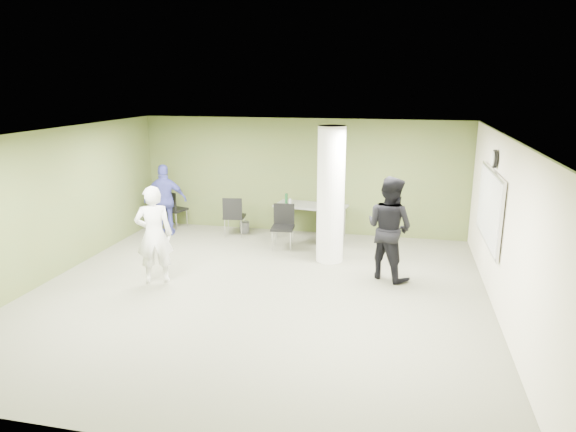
% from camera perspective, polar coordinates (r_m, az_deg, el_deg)
% --- Properties ---
extents(floor, '(8.00, 8.00, 0.00)m').
position_cam_1_polar(floor, '(9.22, -3.40, -8.54)').
color(floor, '#565644').
rests_on(floor, ground).
extents(ceiling, '(8.00, 8.00, 0.00)m').
position_cam_1_polar(ceiling, '(8.51, -3.69, 9.06)').
color(ceiling, white).
rests_on(ceiling, wall_back).
extents(wall_back, '(8.00, 2.80, 0.02)m').
position_cam_1_polar(wall_back, '(12.56, 1.51, 4.44)').
color(wall_back, '#57602D').
rests_on(wall_back, floor).
extents(wall_left, '(0.02, 8.00, 2.80)m').
position_cam_1_polar(wall_left, '(10.57, -24.88, 1.12)').
color(wall_left, '#57602D').
rests_on(wall_left, floor).
extents(wall_right_cream, '(0.02, 8.00, 2.80)m').
position_cam_1_polar(wall_right_cream, '(8.59, 23.05, -1.57)').
color(wall_right_cream, beige).
rests_on(wall_right_cream, floor).
extents(column, '(0.56, 0.56, 2.80)m').
position_cam_1_polar(column, '(10.47, 4.77, 2.32)').
color(column, silver).
rests_on(column, floor).
extents(whiteboard, '(0.05, 2.30, 1.30)m').
position_cam_1_polar(whiteboard, '(9.70, 21.46, 0.96)').
color(whiteboard, silver).
rests_on(whiteboard, wall_right_cream).
extents(wall_clock, '(0.06, 0.32, 0.32)m').
position_cam_1_polar(wall_clock, '(9.55, 21.94, 5.92)').
color(wall_clock, black).
rests_on(wall_clock, wall_right_cream).
extents(folding_table, '(1.77, 0.95, 1.05)m').
position_cam_1_polar(folding_table, '(12.21, 2.48, 1.01)').
color(folding_table, gray).
rests_on(folding_table, floor).
extents(wastebasket, '(0.24, 0.24, 0.28)m').
position_cam_1_polar(wastebasket, '(12.76, -4.86, -1.25)').
color(wastebasket, '#4C4C4C').
rests_on(wastebasket, floor).
extents(chair_back_left, '(0.60, 0.60, 0.96)m').
position_cam_1_polar(chair_back_left, '(13.33, -12.68, 1.01)').
color(chair_back_left, black).
rests_on(chair_back_left, floor).
extents(chair_back_right, '(0.54, 0.54, 0.98)m').
position_cam_1_polar(chair_back_right, '(12.37, -6.06, 0.27)').
color(chair_back_right, black).
rests_on(chair_back_right, floor).
extents(chair_table_left, '(0.54, 0.54, 0.99)m').
position_cam_1_polar(chair_table_left, '(11.48, -0.54, -0.75)').
color(chair_table_left, black).
rests_on(chair_table_left, floor).
extents(chair_table_right, '(0.52, 0.52, 1.02)m').
position_cam_1_polar(chair_table_right, '(11.69, 4.71, -0.42)').
color(chair_table_right, black).
rests_on(chair_table_right, floor).
extents(woman_white, '(0.79, 0.67, 1.83)m').
position_cam_1_polar(woman_white, '(9.71, -14.67, -2.04)').
color(woman_white, white).
rests_on(woman_white, floor).
extents(man_black, '(1.20, 1.14, 1.96)m').
position_cam_1_polar(man_black, '(9.78, 11.18, -1.32)').
color(man_black, black).
rests_on(man_black, floor).
extents(man_blue, '(1.09, 0.69, 1.73)m').
position_cam_1_polar(man_blue, '(12.74, -13.47, 1.73)').
color(man_blue, '#4146A3').
rests_on(man_blue, floor).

